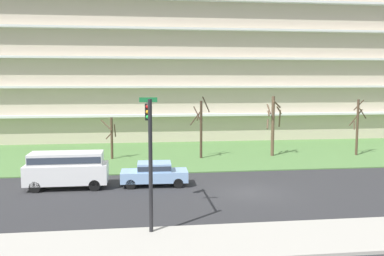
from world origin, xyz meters
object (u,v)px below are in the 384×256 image
sedan_blue_near_left (154,173)px  traffic_signal_mast (149,138)px  tree_left (201,127)px  tree_right (357,126)px  tree_center (273,124)px  van_white_center_left (67,167)px  tree_far_left (112,137)px

sedan_blue_near_left → traffic_signal_mast: size_ratio=0.72×
tree_left → sedan_blue_near_left: bearing=-115.9°
traffic_signal_mast → sedan_blue_near_left: bearing=86.1°
tree_right → sedan_blue_near_left: (-19.10, -8.95, -1.96)m
tree_right → tree_center: bearing=175.6°
tree_left → traffic_signal_mast: 17.51m
tree_left → van_white_center_left: (-10.16, -9.28, -1.49)m
tree_right → sedan_blue_near_left: 21.19m
tree_center → traffic_signal_mast: size_ratio=0.90×
van_white_center_left → traffic_signal_mast: (5.13, -7.44, 2.81)m
tree_left → tree_far_left: bearing=175.7°
tree_right → tree_far_left: bearing=177.6°
tree_left → tree_right: 14.59m
traffic_signal_mast → tree_far_left: bearing=99.3°
tree_right → van_white_center_left: bearing=-160.1°
sedan_blue_near_left → traffic_signal_mast: bearing=87.8°
van_white_center_left → traffic_signal_mast: 9.47m
tree_left → tree_center: 6.73m
traffic_signal_mast → tree_center: bearing=55.3°
tree_far_left → tree_left: 7.93m
tree_center → tree_right: size_ratio=1.06×
tree_center → sedan_blue_near_left: 14.91m
tree_far_left → sedan_blue_near_left: 10.49m
tree_far_left → tree_right: tree_right is taller
tree_far_left → tree_left: (7.86, -0.60, 0.87)m
tree_right → traffic_signal_mast: bearing=-140.1°
tree_right → traffic_signal_mast: size_ratio=0.85×
sedan_blue_near_left → tree_right: bearing=-153.2°
tree_center → tree_far_left: bearing=178.7°
tree_far_left → traffic_signal_mast: size_ratio=0.61×
tree_right → van_white_center_left: tree_right is taller
tree_right → van_white_center_left: (-24.75, -8.95, -1.44)m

